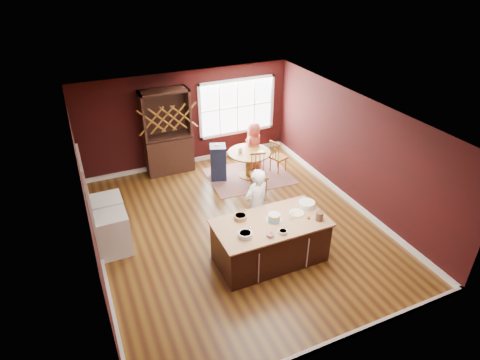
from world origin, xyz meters
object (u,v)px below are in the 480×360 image
at_px(layer_cake, 274,217).
at_px(washer, 114,233).
at_px(dining_table, 249,159).
at_px(high_chair, 218,162).
at_px(hutch, 167,132).
at_px(chair_east, 278,156).
at_px(toddler, 218,150).
at_px(seated_woman, 254,146).
at_px(dryer, 109,216).
at_px(baker, 256,205).
at_px(chair_south, 259,174).
at_px(chair_north, 250,148).
at_px(kitchen_island, 270,242).

height_order(layer_cake, washer, layer_cake).
bearing_deg(dining_table, high_chair, 163.11).
xyz_separation_m(dining_table, hutch, (-1.89, 1.20, 0.64)).
distance_m(chair_east, hutch, 3.12).
bearing_deg(toddler, seated_woman, 4.96).
bearing_deg(seated_woman, dryer, -9.41).
bearing_deg(dining_table, seated_woman, 51.82).
xyz_separation_m(baker, hutch, (-0.89, 3.68, 0.34)).
height_order(chair_east, dryer, chair_east).
xyz_separation_m(layer_cake, seated_woman, (1.32, 3.66, -0.31)).
xyz_separation_m(dining_table, baker, (-1.00, -2.48, 0.30)).
height_order(baker, layer_cake, baker).
bearing_deg(layer_cake, chair_east, 59.66).
height_order(chair_east, toddler, chair_east).
height_order(chair_south, high_chair, chair_south).
bearing_deg(dryer, seated_woman, 20.17).
distance_m(layer_cake, hutch, 4.51).
distance_m(dining_table, hutch, 2.33).
bearing_deg(washer, dining_table, 24.27).
height_order(layer_cake, chair_south, layer_cake).
distance_m(baker, chair_north, 3.56).
height_order(seated_woman, dryer, seated_woman).
xyz_separation_m(kitchen_island, dryer, (-2.81, 2.15, 0.03)).
bearing_deg(high_chair, hutch, 156.79).
bearing_deg(seated_woman, layer_cake, 40.54).
height_order(baker, washer, baker).
height_order(toddler, hutch, hutch).
xyz_separation_m(seated_woman, dryer, (-4.22, -1.55, -0.21)).
relative_size(chair_north, washer, 1.02).
relative_size(chair_east, chair_south, 0.93).
distance_m(high_chair, toddler, 0.32).
xyz_separation_m(kitchen_island, chair_north, (1.46, 4.02, 0.03)).
xyz_separation_m(baker, seated_woman, (1.36, 2.93, -0.16)).
relative_size(chair_north, toddler, 3.57).
bearing_deg(kitchen_island, washer, 151.71).
distance_m(dining_table, dryer, 4.02).
bearing_deg(chair_north, layer_cake, 68.70).
bearing_deg(chair_north, chair_east, 117.79).
bearing_deg(hutch, chair_east, -24.37).
height_order(chair_north, toddler, toddler).
distance_m(dining_table, high_chair, 0.84).
distance_m(layer_cake, chair_east, 3.70).
relative_size(kitchen_island, washer, 2.43).
distance_m(toddler, washer, 3.77).
xyz_separation_m(high_chair, dryer, (-3.06, -1.35, -0.05)).
relative_size(seated_woman, hutch, 0.58).
bearing_deg(high_chair, washer, -129.03).
xyz_separation_m(chair_east, hutch, (-2.77, 1.25, 0.70)).
xyz_separation_m(chair_east, washer, (-4.74, -1.69, -0.03)).
relative_size(kitchen_island, dining_table, 1.93).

